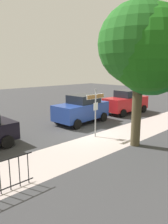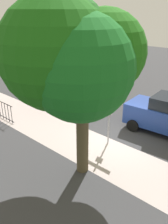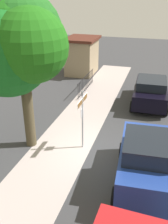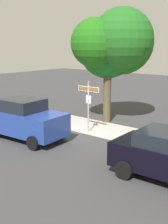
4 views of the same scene
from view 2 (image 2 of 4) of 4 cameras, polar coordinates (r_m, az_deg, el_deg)
ground_plane at (r=11.60m, az=7.58°, el=-6.91°), size 60.00×60.00×0.00m
sidewalk_strip at (r=11.85m, az=-4.07°, el=-6.03°), size 24.00×2.60×0.00m
street_sign at (r=10.56m, az=6.23°, el=0.97°), size 1.34×0.07×2.70m
shade_tree at (r=7.63m, az=-3.42°, el=13.63°), size 4.46×4.58×6.54m
car_blue at (r=12.54m, az=19.75°, el=-0.69°), size 4.16×2.32×1.96m
car_black at (r=16.35m, az=-5.33°, el=5.84°), size 4.44×2.24×1.68m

